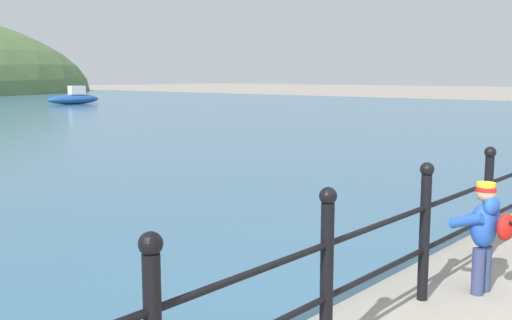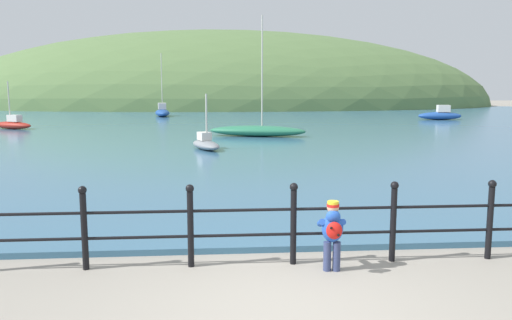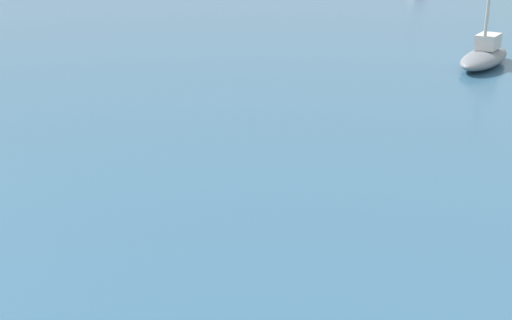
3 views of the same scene
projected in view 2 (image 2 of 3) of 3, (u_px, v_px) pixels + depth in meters
ground_plane at (291, 309)px, 5.82m from camera, size 200.00×200.00×0.00m
water at (229, 122)px, 37.40m from camera, size 80.00×60.00×0.10m
far_hillside at (223, 106)px, 74.36m from camera, size 79.73×43.85×21.72m
iron_railing at (293, 221)px, 7.23m from camera, size 9.04×0.12×1.21m
child_in_coat at (333, 229)px, 6.94m from camera, size 0.41×0.55×1.00m
boat_mid_harbor at (13, 124)px, 30.57m from camera, size 3.05×2.20×2.89m
boat_twin_mast at (162, 112)px, 44.71m from camera, size 1.88×4.61×5.54m
boat_far_left at (206, 144)px, 20.29m from camera, size 1.55×2.48×2.25m
boat_nearest_quay at (440, 115)px, 39.61m from camera, size 3.49×1.62×1.17m
boat_far_right at (257, 131)px, 25.84m from camera, size 5.20×2.59×6.10m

